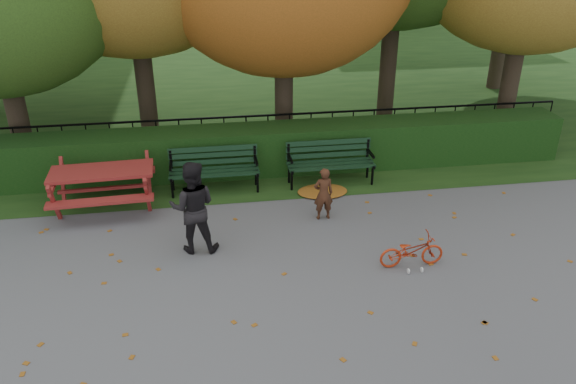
{
  "coord_description": "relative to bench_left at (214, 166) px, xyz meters",
  "views": [
    {
      "loc": [
        -1.4,
        -6.8,
        5.06
      ],
      "look_at": [
        -0.15,
        1.34,
        1.0
      ],
      "focal_mm": 35.0,
      "sensor_mm": 36.0,
      "label": 1
    }
  ],
  "objects": [
    {
      "name": "ground",
      "position": [
        1.3,
        -3.7,
        -0.52
      ],
      "size": [
        90.0,
        90.0,
        0.0
      ],
      "primitive_type": "plane",
      "color": "slate",
      "rests_on": "ground"
    },
    {
      "name": "grass_strip",
      "position": [
        1.3,
        10.3,
        -0.51
      ],
      "size": [
        90.0,
        90.0,
        0.0
      ],
      "primitive_type": "plane",
      "color": "black",
      "rests_on": "ground"
    },
    {
      "name": "hedge",
      "position": [
        1.3,
        0.8,
        -0.02
      ],
      "size": [
        13.0,
        0.9,
        1.0
      ],
      "primitive_type": "cube",
      "color": "black",
      "rests_on": "ground"
    },
    {
      "name": "iron_fence",
      "position": [
        1.3,
        1.6,
        0.02
      ],
      "size": [
        14.0,
        0.04,
        1.02
      ],
      "color": "black",
      "rests_on": "ground"
    },
    {
      "name": "bench_left",
      "position": [
        0.0,
        0.0,
        0.0
      ],
      "size": [
        1.8,
        0.57,
        0.88
      ],
      "color": "black",
      "rests_on": "ground"
    },
    {
      "name": "bench_right",
      "position": [
        2.4,
        0.0,
        0.0
      ],
      "size": [
        1.8,
        0.57,
        0.88
      ],
      "color": "black",
      "rests_on": "ground"
    },
    {
      "name": "picnic_table",
      "position": [
        -2.1,
        -0.52,
        0.11
      ],
      "size": [
        1.95,
        1.6,
        0.92
      ],
      "rotation": [
        0.0,
        0.0,
        0.04
      ],
      "color": "maroon",
      "rests_on": "ground"
    },
    {
      "name": "leaf_pile",
      "position": [
        2.15,
        -0.5,
        -0.48
      ],
      "size": [
        1.16,
        0.92,
        0.07
      ],
      "primitive_type": "ellipsoid",
      "rotation": [
        0.0,
        0.0,
        -0.23
      ],
      "color": "brown",
      "rests_on": "ground"
    },
    {
      "name": "leaf_scatter",
      "position": [
        1.3,
        -3.4,
        -0.51
      ],
      "size": [
        9.0,
        5.7,
        0.01
      ],
      "primitive_type": null,
      "color": "brown",
      "rests_on": "ground"
    },
    {
      "name": "child",
      "position": [
        1.93,
        -1.54,
        -0.01
      ],
      "size": [
        0.38,
        0.26,
        1.01
      ],
      "primitive_type": "imported",
      "rotation": [
        0.0,
        0.0,
        3.2
      ],
      "color": "#402214",
      "rests_on": "ground"
    },
    {
      "name": "adult",
      "position": [
        -0.4,
        -2.27,
        0.28
      ],
      "size": [
        0.83,
        0.68,
        1.59
      ],
      "primitive_type": "imported",
      "rotation": [
        0.0,
        0.0,
        3.04
      ],
      "color": "black",
      "rests_on": "ground"
    },
    {
      "name": "bicycle",
      "position": [
        3.0,
        -3.3,
        -0.24
      ],
      "size": [
        1.05,
        0.37,
        0.55
      ],
      "primitive_type": "imported",
      "rotation": [
        0.0,
        0.0,
        1.58
      ],
      "color": "#B02C10",
      "rests_on": "ground"
    }
  ]
}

